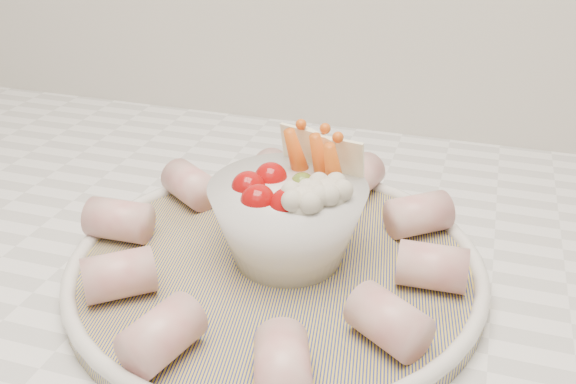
% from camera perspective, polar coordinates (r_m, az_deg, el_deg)
% --- Properties ---
extents(serving_platter, '(0.37, 0.37, 0.02)m').
position_cam_1_polar(serving_platter, '(0.51, -1.08, -6.58)').
color(serving_platter, navy).
rests_on(serving_platter, kitchen_counter).
extents(veggie_bowl, '(0.12, 0.12, 0.10)m').
position_cam_1_polar(veggie_bowl, '(0.50, 0.15, -2.17)').
color(veggie_bowl, white).
rests_on(veggie_bowl, serving_platter).
extents(cured_meat_rolls, '(0.31, 0.32, 0.03)m').
position_cam_1_polar(cured_meat_rolls, '(0.50, -1.19, -4.56)').
color(cured_meat_rolls, '#B95555').
rests_on(cured_meat_rolls, serving_platter).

